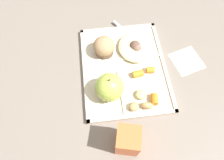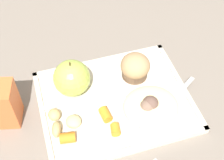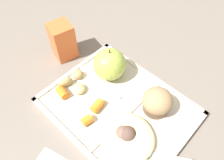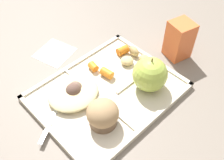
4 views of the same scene
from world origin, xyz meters
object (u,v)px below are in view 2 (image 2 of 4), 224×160
at_px(green_apple, 72,78).
at_px(lunch_tray, 115,102).
at_px(milk_carton, 3,104).
at_px(plastic_fork, 174,98).
at_px(bran_muffin, 135,67).

bearing_deg(green_apple, lunch_tray, -34.98).
xyz_separation_m(lunch_tray, milk_carton, (-0.25, 0.03, 0.05)).
height_order(lunch_tray, plastic_fork, lunch_tray).
bearing_deg(milk_carton, bran_muffin, 18.98).
height_order(lunch_tray, green_apple, green_apple).
height_order(green_apple, plastic_fork, green_apple).
xyz_separation_m(bran_muffin, plastic_fork, (0.07, -0.10, -0.03)).
height_order(green_apple, bran_muffin, green_apple).
height_order(green_apple, milk_carton, milk_carton).
height_order(plastic_fork, milk_carton, milk_carton).
bearing_deg(bran_muffin, plastic_fork, -56.07).
distance_m(green_apple, plastic_fork, 0.25).
bearing_deg(bran_muffin, milk_carton, -174.68).
distance_m(lunch_tray, plastic_fork, 0.14).
height_order(lunch_tray, bran_muffin, bran_muffin).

